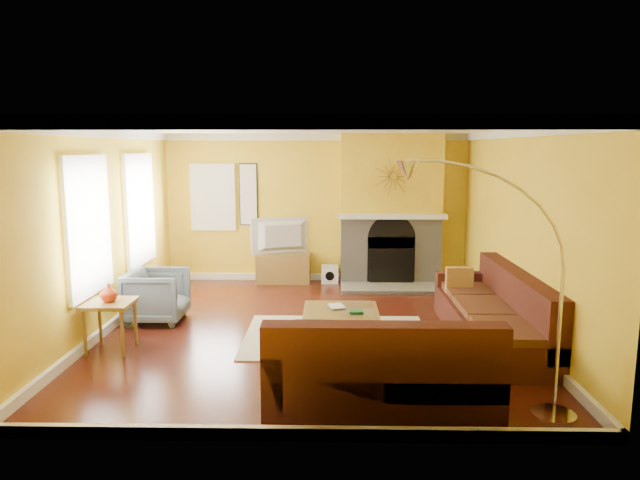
{
  "coord_description": "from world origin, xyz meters",
  "views": [
    {
      "loc": [
        0.27,
        -7.45,
        2.44
      ],
      "look_at": [
        0.12,
        0.4,
        1.17
      ],
      "focal_mm": 32.0,
      "sensor_mm": 36.0,
      "label": 1
    }
  ],
  "objects_px": {
    "media_console": "(283,268)",
    "arc_lamp": "(489,295)",
    "coffee_table": "(341,324)",
    "armchair": "(157,296)",
    "sectional_sofa": "(408,317)",
    "side_table": "(111,326)"
  },
  "relations": [
    {
      "from": "media_console",
      "to": "armchair",
      "type": "relative_size",
      "value": 1.19
    },
    {
      "from": "coffee_table",
      "to": "armchair",
      "type": "relative_size",
      "value": 1.19
    },
    {
      "from": "media_console",
      "to": "armchair",
      "type": "xyz_separation_m",
      "value": [
        -1.6,
        -2.4,
        0.1
      ]
    },
    {
      "from": "arc_lamp",
      "to": "side_table",
      "type": "bearing_deg",
      "value": 157.32
    },
    {
      "from": "sectional_sofa",
      "to": "arc_lamp",
      "type": "height_order",
      "value": "arc_lamp"
    },
    {
      "from": "sectional_sofa",
      "to": "coffee_table",
      "type": "distance_m",
      "value": 0.98
    },
    {
      "from": "coffee_table",
      "to": "arc_lamp",
      "type": "xyz_separation_m",
      "value": [
        1.27,
        -2.2,
        0.97
      ]
    },
    {
      "from": "sectional_sofa",
      "to": "arc_lamp",
      "type": "relative_size",
      "value": 1.59
    },
    {
      "from": "media_console",
      "to": "arc_lamp",
      "type": "relative_size",
      "value": 0.42
    },
    {
      "from": "media_console",
      "to": "armchair",
      "type": "bearing_deg",
      "value": -123.69
    },
    {
      "from": "arc_lamp",
      "to": "coffee_table",
      "type": "bearing_deg",
      "value": 119.94
    },
    {
      "from": "armchair",
      "to": "arc_lamp",
      "type": "distance_m",
      "value": 4.9
    },
    {
      "from": "coffee_table",
      "to": "arc_lamp",
      "type": "bearing_deg",
      "value": -60.06
    },
    {
      "from": "armchair",
      "to": "arc_lamp",
      "type": "xyz_separation_m",
      "value": [
        3.87,
        -2.9,
        0.79
      ]
    },
    {
      "from": "coffee_table",
      "to": "arc_lamp",
      "type": "relative_size",
      "value": 0.41
    },
    {
      "from": "arc_lamp",
      "to": "sectional_sofa",
      "type": "bearing_deg",
      "value": 105.37
    },
    {
      "from": "armchair",
      "to": "side_table",
      "type": "xyz_separation_m",
      "value": [
        -0.2,
        -1.2,
        -0.06
      ]
    },
    {
      "from": "sectional_sofa",
      "to": "side_table",
      "type": "xyz_separation_m",
      "value": [
        -3.6,
        0.0,
        -0.14
      ]
    },
    {
      "from": "coffee_table",
      "to": "arc_lamp",
      "type": "height_order",
      "value": "arc_lamp"
    },
    {
      "from": "coffee_table",
      "to": "armchair",
      "type": "xyz_separation_m",
      "value": [
        -2.6,
        0.7,
        0.18
      ]
    },
    {
      "from": "sectional_sofa",
      "to": "arc_lamp",
      "type": "distance_m",
      "value": 1.9
    },
    {
      "from": "media_console",
      "to": "armchair",
      "type": "height_order",
      "value": "armchair"
    }
  ]
}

